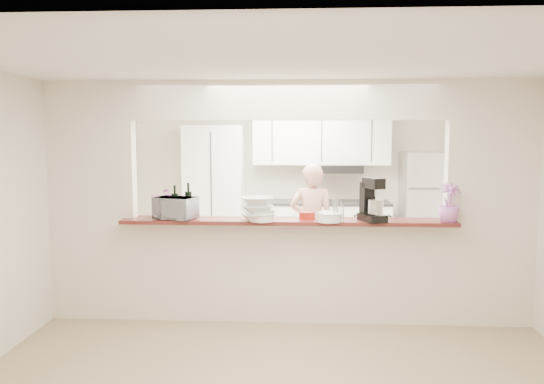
# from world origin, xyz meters

# --- Properties ---
(floor) EXTENTS (6.00, 6.00, 0.00)m
(floor) POSITION_xyz_m (0.00, 0.00, 0.00)
(floor) COLOR tan
(floor) RESTS_ON ground
(tile_overlay) EXTENTS (5.00, 2.90, 0.01)m
(tile_overlay) POSITION_xyz_m (0.00, 1.55, 0.01)
(tile_overlay) COLOR silver
(tile_overlay) RESTS_ON floor
(partition) EXTENTS (5.00, 0.15, 2.50)m
(partition) POSITION_xyz_m (0.00, 0.00, 1.48)
(partition) COLOR silver
(partition) RESTS_ON floor
(bar_counter) EXTENTS (3.40, 0.38, 1.09)m
(bar_counter) POSITION_xyz_m (0.00, -0.00, 0.58)
(bar_counter) COLOR silver
(bar_counter) RESTS_ON floor
(kitchen_cabinets) EXTENTS (3.15, 0.62, 2.25)m
(kitchen_cabinets) POSITION_xyz_m (-0.19, 2.72, 0.97)
(kitchen_cabinets) COLOR white
(kitchen_cabinets) RESTS_ON floor
(refrigerator) EXTENTS (0.75, 0.70, 1.70)m
(refrigerator) POSITION_xyz_m (2.05, 2.65, 0.85)
(refrigerator) COLOR #BABAC0
(refrigerator) RESTS_ON floor
(flower_left) EXTENTS (0.35, 0.33, 0.31)m
(flower_left) POSITION_xyz_m (-1.30, 0.05, 1.24)
(flower_left) COLOR #D470C6
(flower_left) RESTS_ON bar_counter
(wine_bottle_a) EXTENTS (0.07, 0.07, 0.36)m
(wine_bottle_a) POSITION_xyz_m (-1.05, 0.07, 1.23)
(wine_bottle_a) COLOR black
(wine_bottle_a) RESTS_ON bar_counter
(wine_bottle_b) EXTENTS (0.07, 0.07, 0.34)m
(wine_bottle_b) POSITION_xyz_m (-1.17, -0.02, 1.22)
(wine_bottle_b) COLOR black
(wine_bottle_b) RESTS_ON bar_counter
(toaster_oven) EXTENTS (0.47, 0.39, 0.23)m
(toaster_oven) POSITION_xyz_m (-1.15, -0.10, 1.20)
(toaster_oven) COLOR #AFAFB4
(toaster_oven) RESTS_ON bar_counter
(serving_bowls) EXTENTS (0.37, 0.37, 0.24)m
(serving_bowls) POSITION_xyz_m (-0.30, -0.17, 1.21)
(serving_bowls) COLOR silver
(serving_bowls) RESTS_ON bar_counter
(plate_stack_a) EXTENTS (0.25, 0.25, 0.12)m
(plate_stack_a) POSITION_xyz_m (-0.25, -0.19, 1.15)
(plate_stack_a) COLOR white
(plate_stack_a) RESTS_ON bar_counter
(plate_stack_b) EXTENTS (0.25, 0.25, 0.09)m
(plate_stack_b) POSITION_xyz_m (0.42, -0.19, 1.13)
(plate_stack_b) COLOR white
(plate_stack_b) RESTS_ON bar_counter
(red_bowl) EXTENTS (0.16, 0.16, 0.08)m
(red_bowl) POSITION_xyz_m (0.20, -0.03, 1.13)
(red_bowl) COLOR maroon
(red_bowl) RESTS_ON bar_counter
(tan_bowl) EXTENTS (0.14, 0.14, 0.07)m
(tan_bowl) POSITION_xyz_m (0.40, 0.08, 1.12)
(tan_bowl) COLOR tan
(tan_bowl) RESTS_ON bar_counter
(utensil_caddy) EXTENTS (0.25, 0.15, 0.23)m
(utensil_caddy) POSITION_xyz_m (0.45, -0.15, 1.19)
(utensil_caddy) COLOR silver
(utensil_caddy) RESTS_ON bar_counter
(stand_mixer) EXTENTS (0.29, 0.34, 0.44)m
(stand_mixer) POSITION_xyz_m (0.84, -0.14, 1.29)
(stand_mixer) COLOR black
(stand_mixer) RESTS_ON bar_counter
(flower_right) EXTENTS (0.25, 0.25, 0.39)m
(flower_right) POSITION_xyz_m (1.60, -0.15, 1.28)
(flower_right) COLOR #AB67C0
(flower_right) RESTS_ON bar_counter
(person) EXTENTS (0.61, 0.43, 1.58)m
(person) POSITION_xyz_m (0.28, 1.38, 0.79)
(person) COLOR tan
(person) RESTS_ON floor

